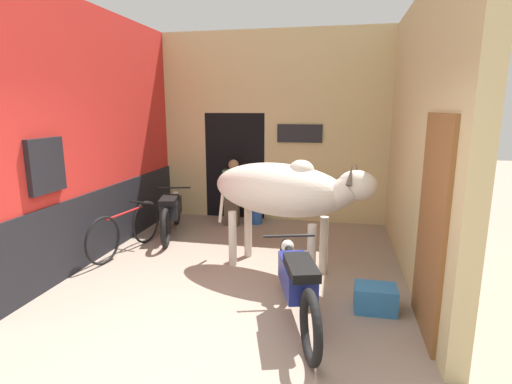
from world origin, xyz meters
TOP-DOWN VIEW (x-y plane):
  - ground_plane at (0.00, 0.00)m, footprint 30.00×30.00m
  - wall_left_shopfront at (-2.22, 2.20)m, footprint 0.25×4.43m
  - wall_back_with_doorway at (-0.29, 4.69)m, footprint 4.26×0.93m
  - wall_right_with_door at (2.22, 2.16)m, footprint 0.22×4.43m
  - cow at (0.55, 1.98)m, footprint 2.27×1.31m
  - motorcycle_near at (0.88, 0.70)m, footprint 0.74×1.91m
  - motorcycle_far at (-1.52, 3.12)m, footprint 0.70×1.83m
  - bicycle at (-1.83, 2.17)m, footprint 0.44×1.65m
  - shopkeeper_seated at (-0.65, 3.97)m, footprint 0.38×0.33m
  - plastic_stool at (-0.22, 4.06)m, footprint 0.29×0.29m
  - crate at (1.69, 1.09)m, footprint 0.44×0.32m

SIDE VIEW (x-z plane):
  - ground_plane at x=0.00m, z-range 0.00..0.00m
  - crate at x=1.69m, z-range 0.00..0.28m
  - plastic_stool at x=-0.22m, z-range 0.02..0.41m
  - bicycle at x=-1.83m, z-range 0.00..0.70m
  - motorcycle_far at x=-1.52m, z-range 0.05..0.79m
  - motorcycle_near at x=0.88m, z-range 0.05..0.82m
  - shopkeeper_seated at x=-0.65m, z-range 0.02..1.23m
  - cow at x=0.55m, z-range 0.33..1.85m
  - wall_back_with_doorway at x=-0.29m, z-range -0.29..3.24m
  - wall_left_shopfront at x=-2.22m, z-range -0.06..3.47m
  - wall_right_with_door at x=2.22m, z-range -0.03..3.51m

